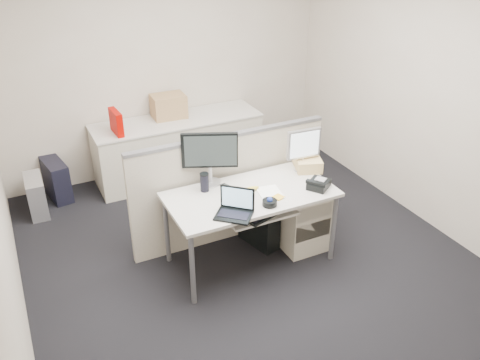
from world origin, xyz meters
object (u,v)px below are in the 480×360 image
desk (251,199)px  laptop (234,205)px  desk_phone (319,184)px  monitor_main (210,159)px

desk → laptop: laptop is taller
desk_phone → monitor_main: bearing=114.9°
desk → laptop: size_ratio=5.12×
desk → desk_phone: bearing=-16.7°
monitor_main → laptop: monitor_main is taller
monitor_main → laptop: size_ratio=1.72×
laptop → desk_phone: size_ratio=1.43×
laptop → desk: bearing=84.9°
desk → monitor_main: (-0.25, 0.32, 0.32)m
desk → monitor_main: bearing=128.0°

